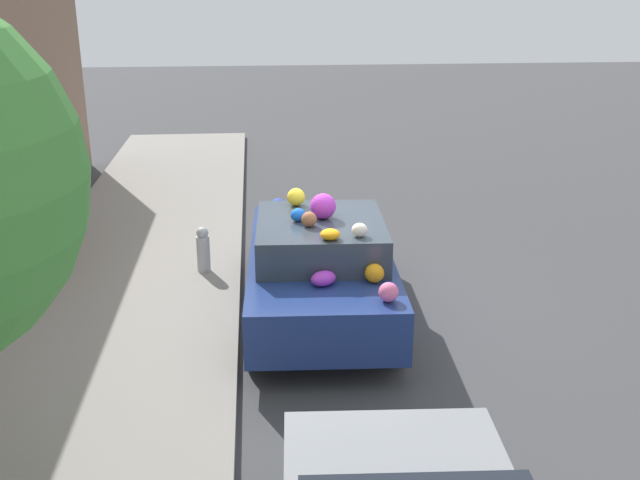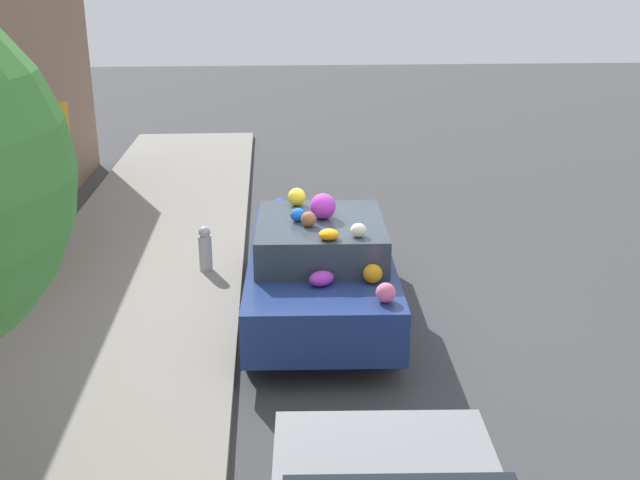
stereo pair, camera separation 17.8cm
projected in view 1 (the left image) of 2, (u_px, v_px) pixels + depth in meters
The scene contains 4 objects.
ground_plane at pixel (321, 316), 10.17m from camera, with size 60.00×60.00×0.00m, color #424244.
sidewalk_curb at pixel (118, 319), 9.93m from camera, with size 24.00×3.20×0.13m.
fire_hydrant at pixel (203, 250), 11.25m from camera, with size 0.20×0.20×0.70m.
art_car at pixel (320, 266), 9.89m from camera, with size 4.11×2.01×1.75m.
Camera 1 is at (-9.21, 0.82, 4.37)m, focal length 42.00 mm.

